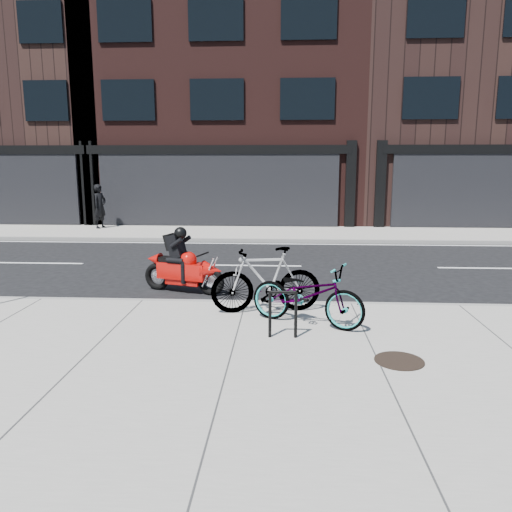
# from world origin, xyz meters

# --- Properties ---
(ground) EXTENTS (120.00, 120.00, 0.00)m
(ground) POSITION_xyz_m (0.00, 0.00, 0.00)
(ground) COLOR black
(ground) RESTS_ON ground
(sidewalk_near) EXTENTS (60.00, 6.00, 0.13)m
(sidewalk_near) POSITION_xyz_m (0.00, -5.00, 0.07)
(sidewalk_near) COLOR gray
(sidewalk_near) RESTS_ON ground
(sidewalk_far) EXTENTS (60.00, 3.50, 0.13)m
(sidewalk_far) POSITION_xyz_m (0.00, 7.75, 0.07)
(sidewalk_far) COLOR gray
(sidewalk_far) RESTS_ON ground
(building_midwest) EXTENTS (10.00, 10.00, 12.00)m
(building_midwest) POSITION_xyz_m (-12.00, 14.50, 6.00)
(building_midwest) COLOR black
(building_midwest) RESTS_ON ground
(building_center) EXTENTS (12.00, 10.00, 14.50)m
(building_center) POSITION_xyz_m (-2.00, 14.50, 7.25)
(building_center) COLOR black
(building_center) RESTS_ON ground
(building_mideast) EXTENTS (12.00, 10.00, 12.50)m
(building_mideast) POSITION_xyz_m (10.00, 14.50, 6.25)
(building_mideast) COLOR black
(building_mideast) RESTS_ON ground
(bike_rack) EXTENTS (0.44, 0.05, 0.73)m
(bike_rack) POSITION_xyz_m (0.71, -3.90, 0.56)
(bike_rack) COLOR black
(bike_rack) RESTS_ON sidewalk_near
(bicycle_front) EXTENTS (2.06, 1.43, 1.03)m
(bicycle_front) POSITION_xyz_m (1.11, -3.26, 0.64)
(bicycle_front) COLOR gray
(bicycle_front) RESTS_ON sidewalk_near
(bicycle_rear) EXTENTS (2.01, 0.88, 1.17)m
(bicycle_rear) POSITION_xyz_m (0.41, -2.60, 0.72)
(bicycle_rear) COLOR gray
(bicycle_rear) RESTS_ON sidewalk_near
(motorcycle) EXTENTS (1.85, 0.89, 1.42)m
(motorcycle) POSITION_xyz_m (-1.34, -0.88, 0.58)
(motorcycle) COLOR black
(motorcycle) RESTS_ON ground
(pedestrian) EXTENTS (0.61, 0.74, 1.75)m
(pedestrian) POSITION_xyz_m (-6.66, 8.49, 1.00)
(pedestrian) COLOR black
(pedestrian) RESTS_ON sidewalk_far
(manhole_cover) EXTENTS (0.68, 0.68, 0.02)m
(manhole_cover) POSITION_xyz_m (2.28, -4.75, 0.14)
(manhole_cover) COLOR black
(manhole_cover) RESTS_ON sidewalk_near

